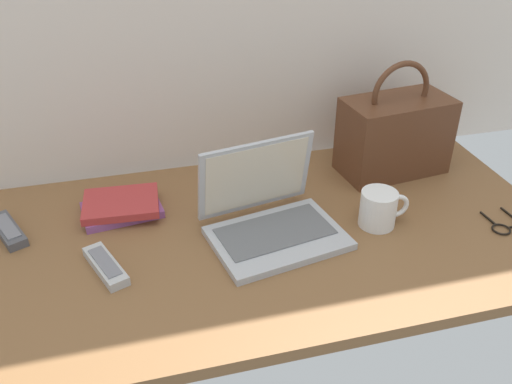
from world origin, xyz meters
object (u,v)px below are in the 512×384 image
(coffee_mug, at_px, (379,209))
(remote_control_far, at_px, (8,230))
(laptop, at_px, (270,216))
(handbag, at_px, (395,134))
(book_stack, at_px, (121,207))
(remote_control_near, at_px, (106,266))
(eyeglasses, at_px, (511,226))

(coffee_mug, xyz_separation_m, remote_control_far, (-0.90, 0.19, -0.03))
(laptop, relative_size, handbag, 1.05)
(remote_control_far, xyz_separation_m, book_stack, (0.28, 0.02, 0.01))
(laptop, distance_m, handbag, 0.48)
(remote_control_near, distance_m, eyeglasses, 0.99)
(eyeglasses, relative_size, book_stack, 0.54)
(laptop, height_order, remote_control_near, laptop)
(handbag, bearing_deg, remote_control_far, -176.86)
(remote_control_near, bearing_deg, handbag, 17.40)
(coffee_mug, xyz_separation_m, handbag, (0.16, 0.25, 0.07))
(remote_control_near, bearing_deg, coffee_mug, 0.91)
(laptop, distance_m, remote_control_near, 0.40)
(remote_control_far, distance_m, book_stack, 0.28)
(remote_control_far, relative_size, book_stack, 0.78)
(book_stack, bearing_deg, coffee_mug, -18.90)
(coffee_mug, height_order, eyeglasses, coffee_mug)
(handbag, xyz_separation_m, book_stack, (-0.78, -0.04, -0.10))
(remote_control_far, bearing_deg, laptop, -13.71)
(coffee_mug, bearing_deg, book_stack, 161.10)
(coffee_mug, relative_size, handbag, 0.39)
(remote_control_far, height_order, eyeglasses, remote_control_far)
(coffee_mug, relative_size, book_stack, 0.61)
(handbag, bearing_deg, book_stack, -177.38)
(remote_control_near, height_order, handbag, handbag)
(book_stack, bearing_deg, remote_control_far, -175.39)
(eyeglasses, bearing_deg, remote_control_far, 166.61)
(eyeglasses, height_order, book_stack, book_stack)
(laptop, height_order, book_stack, laptop)
(remote_control_near, bearing_deg, laptop, 6.97)
(coffee_mug, height_order, handbag, handbag)
(remote_control_near, relative_size, handbag, 0.50)
(remote_control_far, distance_m, eyeglasses, 1.25)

